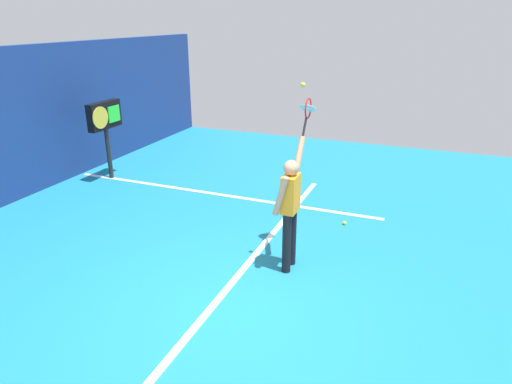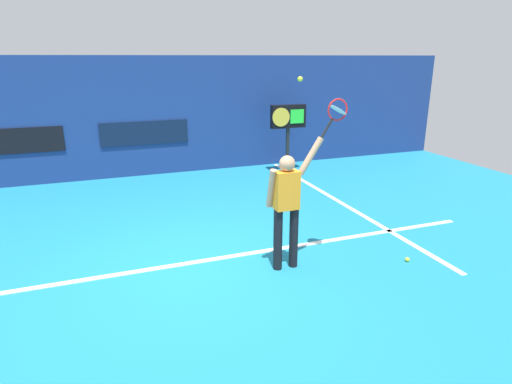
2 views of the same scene
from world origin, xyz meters
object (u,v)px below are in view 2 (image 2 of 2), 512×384
Objects in this scene: tennis_ball at (300,79)px; tennis_player at (287,203)px; spare_ball at (407,259)px; scoreboard_clock at (288,120)px; tennis_racket at (336,112)px.

tennis_player is at bearing 136.78° from tennis_ball.
spare_ball is at bearing -14.79° from tennis_player.
scoreboard_clock is (2.21, 5.20, -1.31)m from tennis_ball.
spare_ball is at bearing -23.42° from tennis_racket.
tennis_player is 28.31× the size of spare_ball.
tennis_racket is 5.42m from scoreboard_clock.
tennis_ball is at bearing 167.40° from spare_ball.
tennis_racket is at bearing 156.58° from spare_ball.
tennis_racket is at bearing 8.51° from tennis_ball.
spare_ball is (1.71, -0.38, -2.67)m from tennis_ball.
scoreboard_clock is at bearing 66.96° from tennis_ball.
scoreboard_clock is at bearing 72.64° from tennis_racket.
tennis_racket reaches higher than scoreboard_clock.
spare_ball is (1.81, -0.48, -0.97)m from tennis_player.
tennis_racket is 0.77m from tennis_ball.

